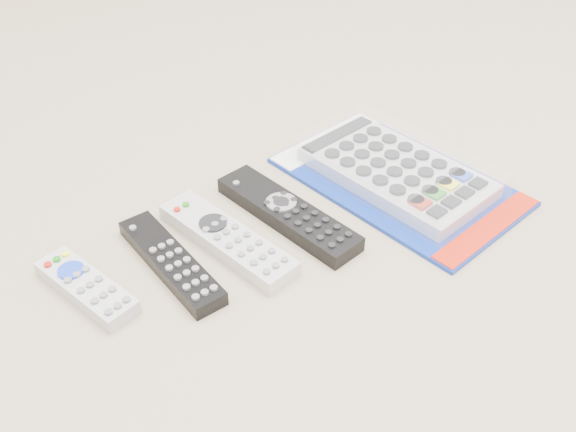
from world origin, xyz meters
TOP-DOWN VIEW (x-y plane):
  - remote_small_grey at (-0.25, 0.04)m, footprint 0.07×0.15m
  - remote_slim_black at (-0.15, 0.02)m, footprint 0.05×0.19m
  - remote_silver_dvd at (-0.08, 0.01)m, footprint 0.07×0.21m
  - remote_large_black at (0.01, 0.00)m, footprint 0.07×0.22m
  - jumbo_remote_packaged at (0.19, -0.03)m, footprint 0.22×0.34m

SIDE VIEW (x-z plane):
  - remote_slim_black at x=-0.15m, z-range 0.00..0.02m
  - remote_small_grey at x=-0.25m, z-range 0.00..0.02m
  - remote_silver_dvd at x=-0.08m, z-range 0.00..0.02m
  - remote_large_black at x=0.01m, z-range 0.00..0.02m
  - jumbo_remote_packaged at x=0.19m, z-range 0.00..0.04m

